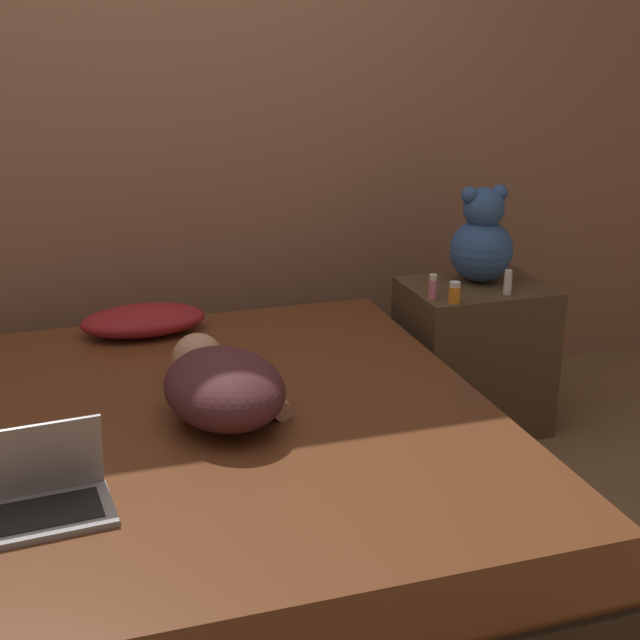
# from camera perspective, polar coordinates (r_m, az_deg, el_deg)

# --- Properties ---
(ground_plane) EXTENTS (12.00, 12.00, 0.00)m
(ground_plane) POSITION_cam_1_polar(r_m,az_deg,el_deg) (2.94, -6.67, -14.94)
(ground_plane) COLOR brown
(wall_back) EXTENTS (8.00, 0.06, 2.60)m
(wall_back) POSITION_cam_1_polar(r_m,az_deg,el_deg) (3.68, -11.32, 13.50)
(wall_back) COLOR #996B51
(wall_back) RESTS_ON ground_plane
(bed) EXTENTS (1.73, 1.92, 0.50)m
(bed) POSITION_cam_1_polar(r_m,az_deg,el_deg) (2.81, -6.86, -10.77)
(bed) COLOR #2D2319
(bed) RESTS_ON ground_plane
(nightstand) EXTENTS (0.55, 0.43, 0.61)m
(nightstand) POSITION_cam_1_polar(r_m,az_deg,el_deg) (3.69, 9.76, -2.31)
(nightstand) COLOR brown
(nightstand) RESTS_ON ground_plane
(pillow) EXTENTS (0.46, 0.27, 0.10)m
(pillow) POSITION_cam_1_polar(r_m,az_deg,el_deg) (3.38, -11.24, -0.01)
(pillow) COLOR maroon
(pillow) RESTS_ON bed
(person_lying) EXTENTS (0.38, 0.63, 0.20)m
(person_lying) POSITION_cam_1_polar(r_m,az_deg,el_deg) (2.66, -6.30, -4.10)
(person_lying) COLOR #4C2328
(person_lying) RESTS_ON bed
(laptop) EXTENTS (0.33, 0.24, 0.22)m
(laptop) POSITION_cam_1_polar(r_m,az_deg,el_deg) (2.27, -17.26, -10.56)
(laptop) COLOR #9E9EA3
(laptop) RESTS_ON bed
(teddy_bear) EXTENTS (0.25, 0.25, 0.39)m
(teddy_bear) POSITION_cam_1_polar(r_m,az_deg,el_deg) (3.61, 10.31, 5.05)
(teddy_bear) COLOR #335693
(teddy_bear) RESTS_ON nightstand
(bottle_orange) EXTENTS (0.04, 0.04, 0.08)m
(bottle_orange) POSITION_cam_1_polar(r_m,az_deg,el_deg) (3.35, 8.61, 1.74)
(bottle_orange) COLOR orange
(bottle_orange) RESTS_ON nightstand
(bottle_white) EXTENTS (0.03, 0.03, 0.10)m
(bottle_white) POSITION_cam_1_polar(r_m,az_deg,el_deg) (3.49, 11.93, 2.37)
(bottle_white) COLOR white
(bottle_white) RESTS_ON nightstand
(bottle_pink) EXTENTS (0.03, 0.03, 0.09)m
(bottle_pink) POSITION_cam_1_polar(r_m,az_deg,el_deg) (3.39, 7.24, 2.12)
(bottle_pink) COLOR pink
(bottle_pink) RESTS_ON nightstand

